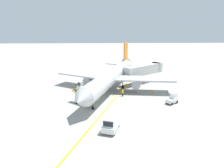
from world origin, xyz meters
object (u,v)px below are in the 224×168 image
object	(u,v)px
airliner	(112,76)
safety_cone_wingtip_left	(153,93)
belt_loader_forward_hold	(83,101)
ground_crew_marshaller	(123,92)
safety_cone_nose_right	(90,94)
safety_cone_wingtip_right	(72,87)
pushback_tug	(111,125)
jet_bridge	(147,69)
baggage_tug_near_wing	(172,99)
safety_cone_nose_left	(126,84)
baggage_tug_by_cargo_door	(82,86)

from	to	relation	value
airliner	safety_cone_wingtip_left	xyz separation A→B (m)	(8.88, -3.01, -3.20)
belt_loader_forward_hold	ground_crew_marshaller	xyz separation A→B (m)	(7.94, 4.33, 0.13)
safety_cone_nose_right	safety_cone_wingtip_right	size ratio (longest dim) A/B	1.00
pushback_tug	safety_cone_wingtip_right	world-z (taller)	pushback_tug
safety_cone_wingtip_left	pushback_tug	bearing A→B (deg)	-121.31
jet_bridge	baggage_tug_near_wing	bearing A→B (deg)	-82.83
safety_cone_wingtip_left	safety_cone_wingtip_right	world-z (taller)	same
safety_cone_wingtip_right	airliner	bearing A→B (deg)	-10.80
pushback_tug	safety_cone_nose_left	bearing A→B (deg)	78.66
pushback_tug	airliner	bearing A→B (deg)	87.07
jet_bridge	safety_cone_nose_right	world-z (taller)	jet_bridge
belt_loader_forward_hold	safety_cone_nose_left	bearing A→B (deg)	53.94
ground_crew_marshaller	pushback_tug	bearing A→B (deg)	-101.76
baggage_tug_near_wing	safety_cone_wingtip_right	size ratio (longest dim) A/B	6.14
airliner	pushback_tug	world-z (taller)	airliner
jet_bridge	belt_loader_forward_hold	world-z (taller)	jet_bridge
baggage_tug_by_cargo_door	safety_cone_nose_left	world-z (taller)	baggage_tug_by_cargo_door
safety_cone_nose_right	safety_cone_wingtip_left	world-z (taller)	same
pushback_tug	baggage_tug_by_cargo_door	size ratio (longest dim) A/B	1.52
airliner	jet_bridge	bearing A→B (deg)	36.02
airliner	jet_bridge	world-z (taller)	airliner
baggage_tug_near_wing	baggage_tug_by_cargo_door	distance (m)	20.79
jet_bridge	safety_cone_wingtip_left	world-z (taller)	jet_bridge
ground_crew_marshaller	safety_cone_wingtip_left	xyz separation A→B (m)	(6.82, 1.60, -0.69)
belt_loader_forward_hold	safety_cone_nose_left	world-z (taller)	belt_loader_forward_hold
jet_bridge	safety_cone_wingtip_right	distance (m)	19.99
belt_loader_forward_hold	safety_cone_nose_right	bearing A→B (deg)	81.01
ground_crew_marshaller	safety_cone_wingtip_right	distance (m)	13.42
safety_cone_wingtip_left	safety_cone_wingtip_right	size ratio (longest dim) A/B	1.00
jet_bridge	belt_loader_forward_hold	xyz separation A→B (m)	(-15.27, -15.76, -2.77)
safety_cone_wingtip_left	safety_cone_nose_left	bearing A→B (deg)	125.36
belt_loader_forward_hold	safety_cone_nose_left	distance (m)	16.32
safety_cone_nose_right	baggage_tug_by_cargo_door	bearing A→B (deg)	116.53
baggage_tug_near_wing	ground_crew_marshaller	size ratio (longest dim) A/B	1.59
baggage_tug_by_cargo_door	belt_loader_forward_hold	world-z (taller)	belt_loader_forward_hold
ground_crew_marshaller	safety_cone_wingtip_right	size ratio (longest dim) A/B	3.86
safety_cone_nose_right	pushback_tug	bearing A→B (deg)	-75.46
baggage_tug_near_wing	safety_cone_wingtip_left	xyz separation A→B (m)	(-2.49, 5.90, -0.71)
jet_bridge	pushback_tug	distance (m)	28.15
airliner	safety_cone_wingtip_right	xyz separation A→B (m)	(-9.68, 1.85, -3.20)
pushback_tug	jet_bridge	bearing A→B (deg)	68.29
baggage_tug_near_wing	safety_cone_wingtip_right	world-z (taller)	baggage_tug_near_wing
baggage_tug_near_wing	safety_cone_nose_right	xyz separation A→B (m)	(-16.40, 5.31, -0.71)
ground_crew_marshaller	safety_cone_wingtip_left	world-z (taller)	ground_crew_marshaller
baggage_tug_near_wing	ground_crew_marshaller	world-z (taller)	baggage_tug_near_wing
safety_cone_nose_left	safety_cone_wingtip_left	bearing A→B (deg)	-54.64
baggage_tug_near_wing	jet_bridge	bearing A→B (deg)	97.17
jet_bridge	baggage_tug_near_wing	distance (m)	16.08
airliner	safety_cone_nose_left	size ratio (longest dim) A/B	77.98
baggage_tug_near_wing	safety_cone_wingtip_left	bearing A→B (deg)	112.85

